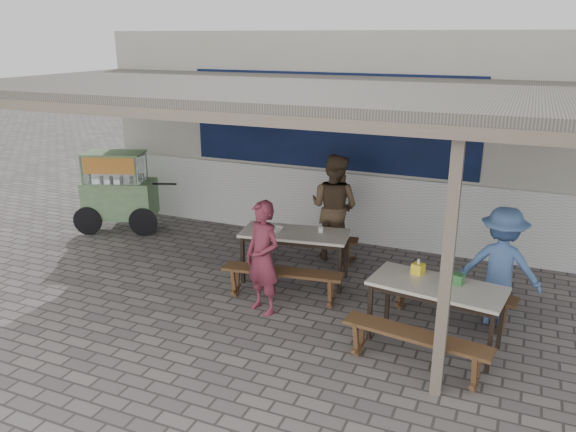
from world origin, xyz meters
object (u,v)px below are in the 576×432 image
Objects in this scene: condiment_bowl at (277,229)px; donation_box at (455,278)px; patron_wall_side at (334,207)px; patron_right_table at (501,266)px; tissue_box at (418,269)px; table_left at (295,237)px; vendor_cart at (118,188)px; bench_left_street at (282,278)px; bench_right_street at (415,343)px; bench_left_wall at (306,242)px; patron_street_side at (263,258)px; condiment_jar at (321,229)px; bench_right_wall at (450,295)px; table_right at (437,291)px.

donation_box is at bearing -18.30° from condiment_bowl.
patron_wall_side reaches higher than patron_right_table.
patron_wall_side is 2.49m from tissue_box.
table_left is 3.92m from vendor_cart.
tissue_box is 0.45m from donation_box.
bench_left_street is at bearing 96.98° from patron_wall_side.
patron_wall_side is (4.04, 0.22, 0.06)m from vendor_cart.
bench_right_street is 12.71× the size of tissue_box.
patron_wall_side is (0.22, 1.07, 0.18)m from table_left.
patron_wall_side is (0.33, 0.38, 0.50)m from bench_left_wall.
table_left is at bearing 148.98° from bench_right_street.
table_left is 2.05m from tissue_box.
bench_left_street is 1.11× the size of patron_street_side.
bench_left_wall is 0.97× the size of patron_wall_side.
donation_box reaches higher than condiment_jar.
tissue_box is at bearing 37.49° from patron_right_table.
bench_left_street is at bearing -162.95° from bench_right_wall.
table_right reaches higher than bench_left_wall.
donation_box is at bearing -29.38° from table_left.
bench_right_wall is at bearing 90.00° from bench_right_street.
table_left is at bearing 159.08° from donation_box.
bench_left_street is 0.97× the size of patron_wall_side.
donation_box is at bearing 78.47° from bench_right_street.
table_right is at bearing -45.26° from bench_left_wall.
donation_box is (2.23, -0.20, 0.47)m from bench_left_street.
patron_street_side is at bearing -106.32° from condiment_jar.
table_right is at bearing -148.85° from donation_box.
bench_left_street and bench_right_street have the same top height.
donation_box is at bearing 38.96° from table_right.
bench_left_wall is at bearing 147.03° from donation_box.
tissue_box is (-0.89, -0.61, 0.06)m from patron_right_table.
bench_right_wall is (2.14, 0.35, -0.00)m from bench_left_street.
bench_right_wall is at bearing 51.79° from tissue_box.
bench_left_wall is 2.94m from donation_box.
patron_right_table is at bearing 165.07° from patron_wall_side.
patron_street_side reaches higher than table_left.
vendor_cart is (-3.92, 1.54, 0.44)m from bench_left_street.
table_left is at bearing -156.55° from condiment_jar.
bench_left_wall is 1.78m from patron_street_side.
bench_right_wall is 0.95× the size of vendor_cart.
condiment_bowl is (-0.26, -0.03, 0.10)m from table_left.
condiment_bowl reaches higher than bench_right_wall.
bench_left_wall is at bearing 143.58° from tissue_box.
bench_left_street is 2.17m from bench_right_wall.
bench_left_wall is 2.56m from bench_right_wall.
patron_right_table is at bearing 2.49° from bench_left_street.
table_right is 1.04m from patron_right_table.
tissue_box is at bearing 29.68° from patron_street_side.
condiment_jar is at bearing -29.23° from vendor_cart.
condiment_bowl reaches higher than bench_right_street.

